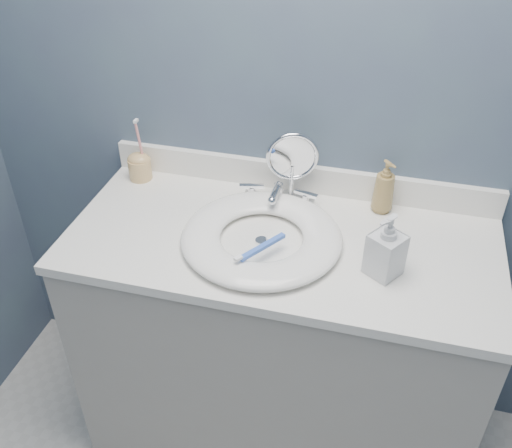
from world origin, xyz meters
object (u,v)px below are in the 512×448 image
(makeup_mirror, at_px, (292,165))
(toothbrush_holder, at_px, (140,165))
(soap_bottle_clear, at_px, (387,245))
(soap_bottle_amber, at_px, (384,187))

(makeup_mirror, relative_size, toothbrush_holder, 1.08)
(makeup_mirror, relative_size, soap_bottle_clear, 1.30)
(makeup_mirror, height_order, soap_bottle_clear, makeup_mirror)
(makeup_mirror, xyz_separation_m, soap_bottle_clear, (0.30, -0.27, -0.04))
(soap_bottle_amber, xyz_separation_m, toothbrush_holder, (-0.78, -0.01, -0.03))
(makeup_mirror, xyz_separation_m, toothbrush_holder, (-0.50, 0.00, -0.08))
(toothbrush_holder, bearing_deg, soap_bottle_clear, -18.88)
(soap_bottle_amber, bearing_deg, soap_bottle_clear, -127.69)
(soap_bottle_clear, distance_m, toothbrush_holder, 0.85)
(soap_bottle_clear, relative_size, toothbrush_holder, 0.84)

